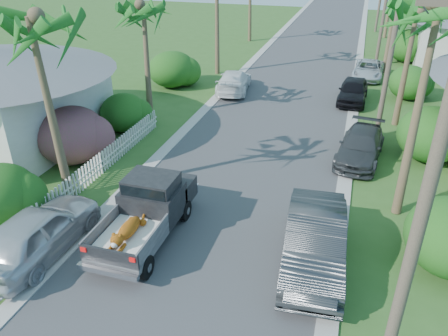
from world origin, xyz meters
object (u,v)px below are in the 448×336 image
(utility_pole_b, at_px, (392,48))
(parked_car_rd, at_px, (368,70))
(pickup_truck, at_px, (149,207))
(utility_pole_a, at_px, (420,224))
(parked_car_rn, at_px, (314,242))
(palm_r_a, at_px, (441,5))
(parked_car_rm, at_px, (360,146))
(parked_car_rf, at_px, (353,91))
(parked_car_lf, at_px, (234,81))
(palm_r_b, at_px, (417,13))
(parked_car_ln, at_px, (38,232))
(palm_l_a, at_px, (32,17))
(palm_l_b, at_px, (142,5))
(utility_pole_c, at_px, (385,6))

(utility_pole_b, bearing_deg, parked_car_rd, 93.12)
(pickup_truck, height_order, utility_pole_a, utility_pole_a)
(parked_car_rn, distance_m, palm_r_a, 8.19)
(parked_car_rm, xyz_separation_m, parked_car_rf, (-0.67, 8.22, 0.06))
(utility_pole_a, bearing_deg, parked_car_rm, 93.82)
(utility_pole_a, bearing_deg, parked_car_rf, 94.16)
(parked_car_lf, relative_size, palm_r_b, 0.67)
(parked_car_rm, bearing_deg, parked_car_rd, 96.03)
(parked_car_rd, xyz_separation_m, utility_pole_b, (0.60, -11.04, 3.98))
(pickup_truck, height_order, palm_r_b, palm_r_b)
(parked_car_ln, relative_size, parked_car_lf, 1.00)
(parked_car_rd, relative_size, utility_pole_a, 0.49)
(parked_car_rm, relative_size, parked_car_rd, 1.03)
(utility_pole_a, bearing_deg, palm_r_b, 86.63)
(palm_r_a, height_order, utility_pole_a, utility_pole_a)
(parked_car_rn, relative_size, palm_r_b, 0.72)
(palm_l_a, bearing_deg, utility_pole_a, -22.96)
(pickup_truck, xyz_separation_m, parked_car_lf, (-1.54, 16.12, -0.31))
(utility_pole_a, bearing_deg, palm_l_a, 157.04)
(palm_l_b, bearing_deg, parked_car_lf, 62.44)
(parked_car_ln, bearing_deg, palm_r_a, -150.00)
(parked_car_lf, bearing_deg, palm_r_a, 121.42)
(parked_car_rn, height_order, palm_l_a, palm_l_a)
(parked_car_rn, bearing_deg, utility_pole_a, -67.27)
(parked_car_rm, distance_m, palm_r_a, 8.01)
(parked_car_rn, xyz_separation_m, palm_l_a, (-9.80, 1.07, 6.08))
(parked_car_rf, height_order, utility_pole_a, utility_pole_a)
(palm_l_b, bearing_deg, parked_car_rd, 45.58)
(palm_l_b, relative_size, palm_r_a, 0.85)
(palm_l_a, height_order, utility_pole_c, utility_pole_c)
(parked_car_rm, height_order, utility_pole_c, utility_pole_c)
(parked_car_lf, distance_m, palm_r_b, 11.89)
(parked_car_rn, xyz_separation_m, palm_r_b, (3.00, 13.07, 5.10))
(parked_car_rf, bearing_deg, palm_r_b, -50.23)
(utility_pole_b, bearing_deg, parked_car_rm, -105.06)
(pickup_truck, relative_size, palm_r_a, 0.59)
(parked_car_rm, xyz_separation_m, parked_car_lf, (-8.40, 8.11, 0.04))
(parked_car_rf, bearing_deg, parked_car_rd, 83.87)
(parked_car_lf, height_order, utility_pole_a, utility_pole_a)
(parked_car_ln, relative_size, palm_r_a, 0.55)
(palm_l_a, height_order, utility_pole_b, utility_pole_b)
(parked_car_lf, bearing_deg, utility_pole_a, 106.76)
(palm_r_a, xyz_separation_m, utility_pole_c, (-0.70, 22.00, -2.82))
(parked_car_rf, height_order, utility_pole_c, utility_pole_c)
(pickup_truck, bearing_deg, palm_r_b, 56.30)
(utility_pole_a, bearing_deg, palm_r_a, 85.00)
(parked_car_lf, height_order, utility_pole_b, utility_pole_b)
(parked_car_rn, height_order, palm_l_b, palm_l_b)
(parked_car_ln, xyz_separation_m, palm_r_a, (11.30, 6.12, 6.60))
(utility_pole_b, bearing_deg, parked_car_rf, 105.70)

